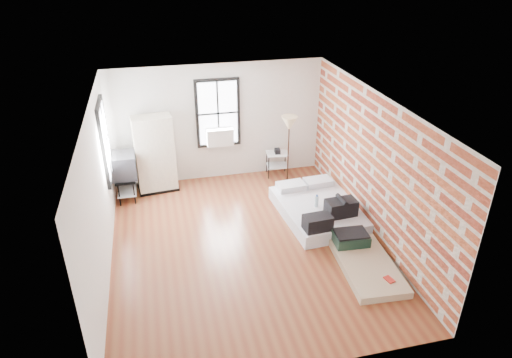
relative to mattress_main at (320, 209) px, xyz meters
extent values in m
plane|color=maroon|center=(-1.75, -0.63, -0.18)|extent=(6.00, 6.00, 0.00)
cube|color=silver|center=(-1.75, 2.37, 1.22)|extent=(5.00, 0.01, 2.80)
cube|color=silver|center=(-1.75, -3.63, 1.22)|extent=(5.00, 0.01, 2.80)
cube|color=silver|center=(-4.25, -0.63, 1.22)|extent=(0.01, 6.00, 2.80)
cube|color=brown|center=(0.75, -0.63, 1.22)|extent=(0.02, 6.00, 2.80)
cube|color=white|center=(-1.75, -0.63, 2.62)|extent=(5.00, 6.00, 0.01)
cube|color=white|center=(-1.75, 2.32, 1.47)|extent=(0.90, 0.02, 1.50)
cube|color=black|center=(-2.23, 2.34, 1.47)|extent=(0.07, 0.08, 1.64)
cube|color=black|center=(-1.26, 2.34, 1.47)|extent=(0.07, 0.08, 1.64)
cube|color=black|center=(-1.75, 2.34, 2.25)|extent=(0.90, 0.08, 0.07)
cube|color=black|center=(-1.75, 2.34, 0.68)|extent=(0.90, 0.08, 0.07)
cube|color=black|center=(-1.75, 2.31, 1.47)|extent=(0.04, 0.02, 1.50)
cube|color=black|center=(-1.75, 2.31, 1.47)|extent=(0.90, 0.02, 0.04)
cube|color=white|center=(-1.75, 2.20, 0.94)|extent=(0.62, 0.30, 0.40)
cube|color=white|center=(-4.20, 1.17, 1.47)|extent=(0.02, 0.90, 1.50)
cube|color=black|center=(-4.22, 0.68, 1.47)|extent=(0.08, 0.07, 1.64)
cube|color=black|center=(-4.22, 1.65, 1.47)|extent=(0.08, 0.07, 1.64)
cube|color=black|center=(-4.22, 1.17, 2.25)|extent=(0.08, 0.90, 0.07)
cube|color=black|center=(-4.22, 1.17, 0.68)|extent=(0.08, 0.90, 0.07)
cube|color=black|center=(-4.19, 1.17, 1.47)|extent=(0.02, 0.04, 1.50)
cube|color=black|center=(-4.19, 1.17, 1.47)|extent=(0.02, 0.90, 0.04)
cube|color=white|center=(0.00, 0.03, -0.05)|extent=(1.70, 2.21, 0.28)
cube|color=white|center=(-0.39, 0.83, 0.16)|extent=(0.64, 0.43, 0.13)
cube|color=white|center=(0.27, 0.88, 0.16)|extent=(0.64, 0.43, 0.13)
cube|color=black|center=(0.26, -0.45, 0.26)|extent=(0.63, 0.40, 0.33)
cylinder|color=black|center=(0.26, -0.45, 0.44)|extent=(0.12, 0.39, 0.09)
cube|color=black|center=(-0.37, -0.84, 0.24)|extent=(0.55, 0.37, 0.29)
cylinder|color=#A0BECE|center=(-0.10, -0.04, 0.21)|extent=(0.08, 0.08, 0.24)
cylinder|color=#1744A4|center=(-0.10, -0.04, 0.35)|extent=(0.04, 0.04, 0.03)
cube|color=tan|center=(0.20, -1.87, -0.12)|extent=(1.01, 1.77, 0.14)
cube|color=black|center=(0.15, -1.23, 0.05)|extent=(0.66, 0.49, 0.20)
cube|color=black|center=(0.15, -1.23, 0.17)|extent=(0.62, 0.45, 0.04)
cube|color=red|center=(0.35, -2.37, -0.04)|extent=(0.16, 0.20, 0.02)
cube|color=black|center=(-3.27, 2.02, -0.15)|extent=(0.96, 0.61, 0.06)
cube|color=#F5ECCE|center=(-3.27, 2.02, 0.75)|extent=(0.92, 0.57, 1.74)
cylinder|color=black|center=(-0.61, 1.93, 0.11)|extent=(0.02, 0.02, 0.59)
cylinder|color=black|center=(-0.14, 1.88, 0.11)|extent=(0.02, 0.02, 0.59)
cylinder|color=black|center=(-0.57, 2.29, 0.11)|extent=(0.02, 0.02, 0.59)
cylinder|color=black|center=(-0.10, 2.24, 0.11)|extent=(0.02, 0.02, 0.59)
cube|color=silver|center=(-0.36, 2.09, 0.40)|extent=(0.58, 0.48, 0.02)
cube|color=silver|center=(-0.36, 2.09, 0.08)|extent=(0.55, 0.46, 0.02)
cube|color=black|center=(-0.36, 2.09, 0.46)|extent=(0.15, 0.20, 0.11)
cylinder|color=black|center=(-0.23, 1.62, -0.17)|extent=(0.24, 0.24, 0.03)
cylinder|color=black|center=(-0.23, 1.62, 0.57)|extent=(0.03, 0.03, 1.46)
cone|color=tan|center=(-0.23, 1.62, 1.34)|extent=(0.36, 0.36, 0.32)
cylinder|color=black|center=(-4.13, 1.43, 0.08)|extent=(0.03, 0.03, 0.54)
cylinder|color=black|center=(-3.80, 1.43, 0.08)|extent=(0.03, 0.03, 0.54)
cylinder|color=black|center=(-4.13, 2.07, 0.08)|extent=(0.03, 0.03, 0.54)
cylinder|color=black|center=(-3.81, 2.07, 0.08)|extent=(0.03, 0.03, 0.54)
cube|color=black|center=(-3.97, 1.75, 0.35)|extent=(0.43, 0.77, 0.03)
cube|color=silver|center=(-3.97, 1.75, 0.03)|extent=(0.41, 0.75, 0.02)
cube|color=black|center=(-3.97, 1.75, 0.64)|extent=(0.54, 0.62, 0.54)
cube|color=black|center=(-3.70, 1.75, 0.64)|extent=(0.02, 0.52, 0.43)
camera|label=1|loc=(-3.21, -7.71, 4.99)|focal=32.00mm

